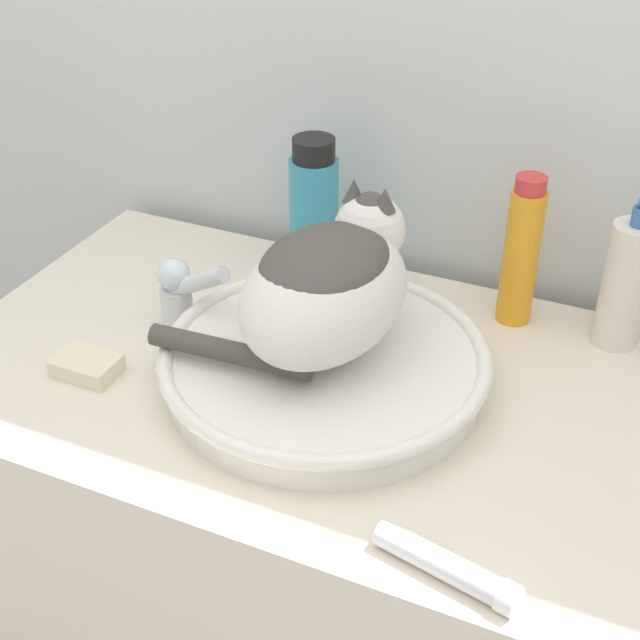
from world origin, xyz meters
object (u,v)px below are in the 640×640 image
cream_tube (448,567)px  faucet (180,291)px  soap_bar (87,366)px  shampoo_bottle_tall (521,253)px  cat (327,284)px  soap_pump_bottle (625,284)px  mouthwash_bottle (314,211)px

cream_tube → faucet: bearing=149.7°
faucet → soap_bar: bearing=-103.6°
shampoo_bottle_tall → soap_bar: (-0.47, -0.35, -0.09)m
shampoo_bottle_tall → cat: bearing=-127.3°
soap_pump_bottle → shampoo_bottle_tall: size_ratio=0.98×
mouthwash_bottle → soap_bar: mouthwash_bottle is taller
cat → mouthwash_bottle: cat is taller
soap_pump_bottle → shampoo_bottle_tall: (-0.14, 0.00, 0.02)m
shampoo_bottle_tall → soap_bar: bearing=-143.0°
mouthwash_bottle → cat: bearing=-62.1°
mouthwash_bottle → shampoo_bottle_tall: bearing=0.0°
faucet → soap_bar: size_ratio=1.50×
cat → mouthwash_bottle: 0.27m
cat → soap_pump_bottle: (0.32, 0.24, -0.05)m
mouthwash_bottle → cream_tube: (0.36, -0.48, -0.09)m
faucet → cream_tube: 0.54m
soap_pump_bottle → cream_tube: bearing=-100.0°
cat → faucet: (-0.23, 0.03, -0.08)m
cream_tube → cat: bearing=133.9°
faucet → mouthwash_bottle: (0.10, 0.21, 0.04)m
cream_tube → mouthwash_bottle: bearing=126.8°
soap_pump_bottle → soap_bar: bearing=-149.8°
faucet → shampoo_bottle_tall: size_ratio=0.56×
soap_bar → cream_tube: bearing=-14.0°
shampoo_bottle_tall → cream_tube: bearing=-83.6°
faucet → shampoo_bottle_tall: bearing=35.8°
mouthwash_bottle → soap_pump_bottle: bearing=0.0°
cream_tube → soap_bar: (-0.52, 0.13, -0.00)m
shampoo_bottle_tall → soap_bar: shampoo_bottle_tall is taller
shampoo_bottle_tall → cream_tube: size_ratio=1.40×
cat → soap_bar: (-0.29, -0.12, -0.13)m
soap_pump_bottle → shampoo_bottle_tall: shampoo_bottle_tall is taller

